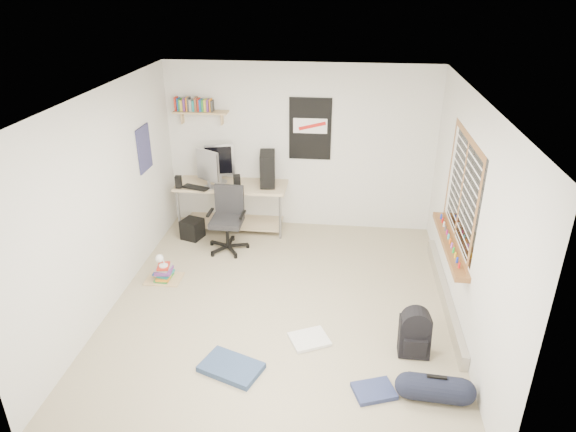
# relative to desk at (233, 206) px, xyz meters

# --- Properties ---
(floor) EXTENTS (4.00, 4.50, 0.01)m
(floor) POSITION_rel_desk_xyz_m (1.00, -2.00, -0.37)
(floor) COLOR gray
(floor) RESTS_ON ground
(ceiling) EXTENTS (4.00, 4.50, 0.01)m
(ceiling) POSITION_rel_desk_xyz_m (1.00, -2.00, 2.14)
(ceiling) COLOR white
(ceiling) RESTS_ON ground
(back_wall) EXTENTS (4.00, 0.01, 2.50)m
(back_wall) POSITION_rel_desk_xyz_m (1.00, 0.25, 0.89)
(back_wall) COLOR silver
(back_wall) RESTS_ON ground
(left_wall) EXTENTS (0.01, 4.50, 2.50)m
(left_wall) POSITION_rel_desk_xyz_m (-1.00, -2.00, 0.89)
(left_wall) COLOR silver
(left_wall) RESTS_ON ground
(right_wall) EXTENTS (0.01, 4.50, 2.50)m
(right_wall) POSITION_rel_desk_xyz_m (3.01, -2.00, 0.89)
(right_wall) COLOR silver
(right_wall) RESTS_ON ground
(desk) EXTENTS (1.81, 1.26, 0.76)m
(desk) POSITION_rel_desk_xyz_m (0.00, 0.00, 0.00)
(desk) COLOR #D4B093
(desk) RESTS_ON floor
(monitor_left) EXTENTS (0.41, 0.31, 0.46)m
(monitor_left) POSITION_rel_desk_xyz_m (-0.29, -0.24, 0.62)
(monitor_left) COLOR #B1B0B5
(monitor_left) RESTS_ON desk
(monitor_right) EXTENTS (0.45, 0.22, 0.48)m
(monitor_right) POSITION_rel_desk_xyz_m (-0.17, 0.00, 0.63)
(monitor_right) COLOR #B4B4BA
(monitor_right) RESTS_ON desk
(pc_tower) EXTENTS (0.27, 0.48, 0.48)m
(pc_tower) POSITION_rel_desk_xyz_m (0.55, 0.00, 0.63)
(pc_tower) COLOR black
(pc_tower) RESTS_ON desk
(keyboard) EXTENTS (0.43, 0.27, 0.02)m
(keyboard) POSITION_rel_desk_xyz_m (-0.48, -0.30, 0.40)
(keyboard) COLOR black
(keyboard) RESTS_ON desk
(speaker_left) EXTENTS (0.10, 0.10, 0.18)m
(speaker_left) POSITION_rel_desk_xyz_m (-0.73, -0.30, 0.48)
(speaker_left) COLOR black
(speaker_left) RESTS_ON desk
(speaker_right) EXTENTS (0.12, 0.12, 0.20)m
(speaker_right) POSITION_rel_desk_xyz_m (0.13, -0.22, 0.49)
(speaker_right) COLOR black
(speaker_right) RESTS_ON desk
(office_chair) EXTENTS (0.63, 0.63, 0.93)m
(office_chair) POSITION_rel_desk_xyz_m (0.06, -0.72, 0.12)
(office_chair) COLOR black
(office_chair) RESTS_ON floor
(wall_shelf) EXTENTS (0.80, 0.22, 0.24)m
(wall_shelf) POSITION_rel_desk_xyz_m (-0.45, 0.14, 1.42)
(wall_shelf) COLOR tan
(wall_shelf) RESTS_ON back_wall
(poster_back_wall) EXTENTS (0.62, 0.03, 0.92)m
(poster_back_wall) POSITION_rel_desk_xyz_m (1.15, 0.23, 1.19)
(poster_back_wall) COLOR black
(poster_back_wall) RESTS_ON back_wall
(poster_left_wall) EXTENTS (0.02, 0.42, 0.60)m
(poster_left_wall) POSITION_rel_desk_xyz_m (-0.98, -0.80, 1.14)
(poster_left_wall) COLOR navy
(poster_left_wall) RESTS_ON left_wall
(window) EXTENTS (0.10, 1.50, 1.26)m
(window) POSITION_rel_desk_xyz_m (2.95, -1.70, 1.08)
(window) COLOR brown
(window) RESTS_ON right_wall
(baseboard_heater) EXTENTS (0.08, 2.50, 0.18)m
(baseboard_heater) POSITION_rel_desk_xyz_m (2.96, -1.70, -0.28)
(baseboard_heater) COLOR #B7B2A8
(baseboard_heater) RESTS_ON floor
(backpack) EXTENTS (0.32, 0.26, 0.42)m
(backpack) POSITION_rel_desk_xyz_m (2.48, -2.70, -0.16)
(backpack) COLOR black
(backpack) RESTS_ON floor
(duffel_bag) EXTENTS (0.27, 0.27, 0.50)m
(duffel_bag) POSITION_rel_desk_xyz_m (2.61, -3.35, -0.22)
(duffel_bag) COLOR black
(duffel_bag) RESTS_ON floor
(tshirt) EXTENTS (0.50, 0.47, 0.04)m
(tshirt) POSITION_rel_desk_xyz_m (1.39, -2.64, -0.34)
(tshirt) COLOR silver
(tshirt) RESTS_ON floor
(jeans_a) EXTENTS (0.69, 0.56, 0.06)m
(jeans_a) POSITION_rel_desk_xyz_m (0.64, -3.18, -0.33)
(jeans_a) COLOR navy
(jeans_a) RESTS_ON floor
(jeans_b) EXTENTS (0.45, 0.40, 0.05)m
(jeans_b) POSITION_rel_desk_xyz_m (2.05, -3.33, -0.34)
(jeans_b) COLOR navy
(jeans_b) RESTS_ON floor
(book_stack) EXTENTS (0.52, 0.45, 0.31)m
(book_stack) POSITION_rel_desk_xyz_m (-0.59, -1.61, -0.22)
(book_stack) COLOR brown
(book_stack) RESTS_ON floor
(desk_lamp) EXTENTS (0.14, 0.20, 0.19)m
(desk_lamp) POSITION_rel_desk_xyz_m (-0.57, -1.63, 0.02)
(desk_lamp) COLOR silver
(desk_lamp) RESTS_ON book_stack
(subwoofer) EXTENTS (0.35, 0.35, 0.31)m
(subwoofer) POSITION_rel_desk_xyz_m (-0.54, -0.43, -0.22)
(subwoofer) COLOR black
(subwoofer) RESTS_ON floor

